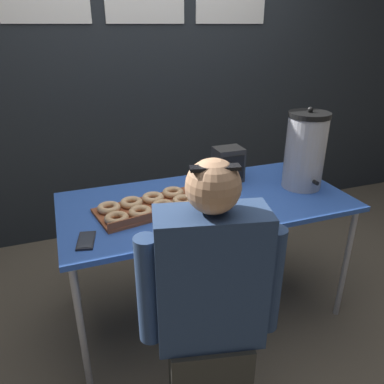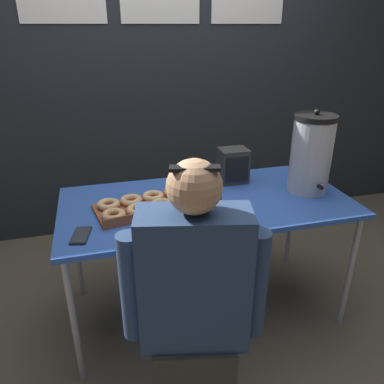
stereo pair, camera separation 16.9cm
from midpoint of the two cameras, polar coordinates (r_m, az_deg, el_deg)
The scene contains 8 objects.
ground_plane at distance 2.50m, azimuth 3.96°, elevation -17.17°, with size 12.00×12.00×0.00m, color brown.
back_wall at distance 3.12m, azimuth -3.05°, elevation 17.09°, with size 6.00×0.11×2.53m.
folding_table at distance 2.10m, azimuth 4.51°, elevation -2.40°, with size 1.59×0.77×0.76m.
donut_box at distance 1.99m, azimuth -3.33°, elevation -1.73°, with size 0.69×0.39×0.05m.
coffee_urn at distance 2.25m, azimuth 19.78°, elevation 5.45°, with size 0.24×0.27×0.48m.
cell_phone at distance 1.78m, azimuth -13.97°, elevation -6.50°, with size 0.10×0.16×0.01m.
space_heater at distance 2.31m, azimuth 8.39°, elevation 3.98°, with size 0.17×0.14×0.21m.
person_seated at distance 1.57m, azimuth 3.57°, elevation -18.33°, with size 0.55×0.30×1.25m.
Camera 2 is at (-0.56, -1.79, 1.65)m, focal length 35.00 mm.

